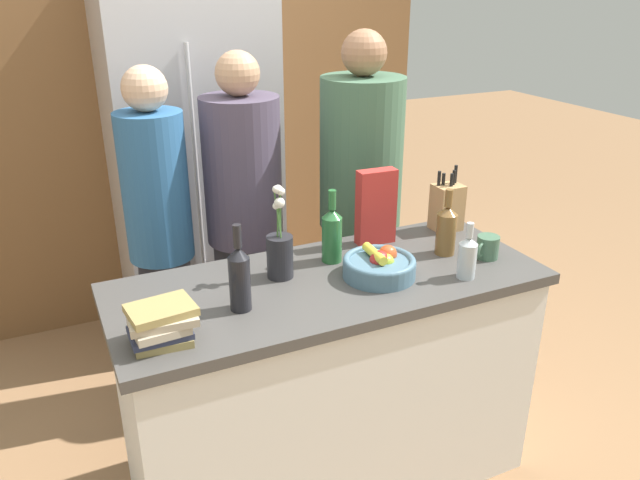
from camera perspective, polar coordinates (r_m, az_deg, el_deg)
ground_plane at (r=2.76m, az=0.75°, el=-20.52°), size 14.00×14.00×0.00m
kitchen_island at (r=2.47m, az=0.81°, el=-12.91°), size 1.56×0.64×0.90m
back_wall_wood at (r=3.72m, az=-11.38°, el=13.29°), size 2.76×0.12×2.60m
refrigerator at (r=3.41m, az=-11.52°, el=7.01°), size 0.82×0.62×1.97m
fruit_bowl at (r=2.25m, az=5.48°, el=-2.30°), size 0.26×0.26×0.10m
knife_block at (r=2.69m, az=11.53°, el=3.02°), size 0.12×0.10×0.27m
flower_vase at (r=2.22m, az=-3.70°, el=-1.01°), size 0.10×0.10×0.35m
cereal_box at (r=2.49m, az=5.14°, el=3.03°), size 0.16×0.07×0.30m
coffee_mug at (r=2.47m, az=15.05°, el=-0.64°), size 0.12×0.08×0.09m
book_stack at (r=1.90m, az=-14.32°, el=-7.48°), size 0.20×0.17×0.12m
bottle_oil at (r=2.27m, az=13.32°, el=-1.45°), size 0.07×0.07×0.21m
bottle_vinegar at (r=2.45m, az=11.47°, el=1.01°), size 0.08×0.08×0.26m
bottle_wine at (r=2.01m, az=-7.37°, el=-3.36°), size 0.07×0.07×0.30m
bottle_water at (r=2.33m, az=1.10°, el=0.59°), size 0.08×0.08×0.28m
person_at_sink at (r=2.78m, az=-14.46°, el=1.19°), size 0.28×0.28×1.58m
person_in_blue at (r=2.85m, az=-6.92°, el=2.48°), size 0.34×0.34×1.62m
person_in_red_tee at (r=2.92m, az=3.69°, el=3.92°), size 0.38×0.38×1.70m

